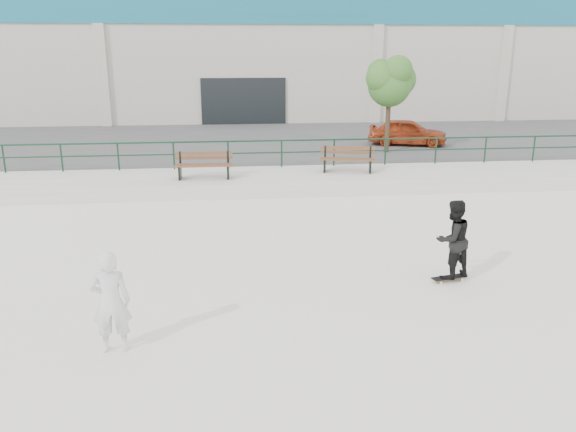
{
  "coord_description": "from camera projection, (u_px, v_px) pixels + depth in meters",
  "views": [
    {
      "loc": [
        -0.99,
        -9.99,
        4.71
      ],
      "look_at": [
        0.3,
        2.0,
        1.16
      ],
      "focal_mm": 35.0,
      "sensor_mm": 36.0,
      "label": 1
    }
  ],
  "objects": [
    {
      "name": "red_car",
      "position": [
        407.0,
        132.0,
        26.01
      ],
      "size": [
        3.84,
        2.48,
        1.22
      ],
      "primitive_type": "imported",
      "rotation": [
        0.0,
        0.0,
        1.25
      ],
      "color": "#9A3113",
      "rests_on": "parking_strip"
    },
    {
      "name": "standing_skater",
      "position": [
        453.0,
        239.0,
        11.69
      ],
      "size": [
        0.99,
        0.89,
        1.69
      ],
      "primitive_type": "imported",
      "rotation": [
        0.0,
        0.0,
        3.5
      ],
      "color": "black",
      "rests_on": "skateboard"
    },
    {
      "name": "tree",
      "position": [
        390.0,
        80.0,
        23.54
      ],
      "size": [
        2.28,
        2.03,
        4.06
      ],
      "color": "#4E3B27",
      "rests_on": "parking_strip"
    },
    {
      "name": "bench_left",
      "position": [
        204.0,
        165.0,
        19.2
      ],
      "size": [
        1.98,
        0.63,
        0.91
      ],
      "rotation": [
        0.0,
        0.0,
        -0.03
      ],
      "color": "brown",
      "rests_on": "ledge"
    },
    {
      "name": "ground",
      "position": [
        284.0,
        302.0,
        10.96
      ],
      "size": [
        120.0,
        120.0,
        0.0
      ],
      "primitive_type": "plane",
      "color": "silver",
      "rests_on": "ground"
    },
    {
      "name": "seated_skater",
      "position": [
        111.0,
        302.0,
        8.96
      ],
      "size": [
        0.66,
        0.47,
        1.72
      ],
      "primitive_type": "imported",
      "rotation": [
        0.0,
        0.0,
        3.23
      ],
      "color": "silver",
      "rests_on": "ground"
    },
    {
      "name": "ledge",
      "position": [
        257.0,
        181.0,
        19.95
      ],
      "size": [
        30.0,
        3.0,
        0.5
      ],
      "primitive_type": "cube",
      "color": "#B6B3A6",
      "rests_on": "ground"
    },
    {
      "name": "parking_strip",
      "position": [
        248.0,
        144.0,
        28.06
      ],
      "size": [
        60.0,
        14.0,
        0.5
      ],
      "primitive_type": "cube",
      "color": "#404040",
      "rests_on": "ground"
    },
    {
      "name": "skateboard",
      "position": [
        449.0,
        278.0,
        11.94
      ],
      "size": [
        0.8,
        0.37,
        0.09
      ],
      "rotation": [
        0.0,
        0.0,
        0.22
      ],
      "color": "black",
      "rests_on": "ground"
    },
    {
      "name": "railing",
      "position": [
        255.0,
        148.0,
        20.91
      ],
      "size": [
        28.0,
        0.06,
        1.03
      ],
      "color": "#143823",
      "rests_on": "ledge"
    },
    {
      "name": "commercial_building",
      "position": [
        239.0,
        53.0,
        40.18
      ],
      "size": [
        44.2,
        16.33,
        8.0
      ],
      "color": "#AAA599",
      "rests_on": "ground"
    },
    {
      "name": "bench_right",
      "position": [
        348.0,
        159.0,
        20.26
      ],
      "size": [
        2.04,
        0.96,
        0.9
      ],
      "rotation": [
        0.0,
        0.0,
        -0.21
      ],
      "color": "brown",
      "rests_on": "ledge"
    }
  ]
}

